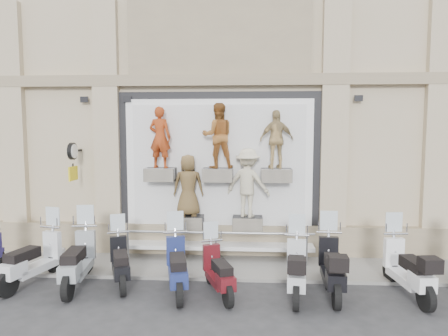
% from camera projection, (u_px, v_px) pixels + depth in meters
% --- Properties ---
extents(ground, '(90.00, 90.00, 0.00)m').
position_uv_depth(ground, '(208.00, 300.00, 8.28)').
color(ground, '#2F2F31').
rests_on(ground, ground).
extents(sidewalk, '(16.00, 2.20, 0.08)m').
position_uv_depth(sidewalk, '(217.00, 264.00, 10.37)').
color(sidewalk, gray).
rests_on(sidewalk, ground).
extents(building, '(14.00, 8.60, 12.00)m').
position_uv_depth(building, '(227.00, 62.00, 14.68)').
color(building, tan).
rests_on(building, ground).
extents(shop_vitrine, '(5.60, 1.03, 4.30)m').
position_uv_depth(shop_vitrine, '(221.00, 172.00, 10.78)').
color(shop_vitrine, black).
rests_on(shop_vitrine, ground).
extents(guard_rail, '(5.06, 0.10, 0.93)m').
position_uv_depth(guard_rail, '(216.00, 249.00, 10.23)').
color(guard_rail, '#9EA0A5').
rests_on(guard_rail, ground).
extents(clock_sign_bracket, '(0.10, 0.80, 1.02)m').
position_uv_depth(clock_sign_bracket, '(73.00, 157.00, 10.71)').
color(clock_sign_bracket, black).
rests_on(clock_sign_bracket, ground).
extents(scooter_b, '(1.08, 2.14, 1.67)m').
position_uv_depth(scooter_b, '(33.00, 249.00, 9.03)').
color(scooter_b, silver).
rests_on(scooter_b, ground).
extents(scooter_c, '(0.90, 2.20, 1.73)m').
position_uv_depth(scooter_c, '(78.00, 249.00, 8.91)').
color(scooter_c, gray).
rests_on(scooter_c, ground).
extents(scooter_d, '(1.19, 1.93, 1.51)m').
position_uv_depth(scooter_d, '(120.00, 252.00, 9.03)').
color(scooter_d, black).
rests_on(scooter_d, ground).
extents(scooter_e, '(1.05, 2.12, 1.65)m').
position_uv_depth(scooter_e, '(177.00, 255.00, 8.59)').
color(scooter_e, navy).
rests_on(scooter_e, ground).
extents(scooter_f, '(1.14, 1.87, 1.46)m').
position_uv_depth(scooter_f, '(218.00, 261.00, 8.46)').
color(scooter_f, '#4C0D12').
rests_on(scooter_f, ground).
extents(scooter_g, '(0.81, 2.05, 1.63)m').
position_uv_depth(scooter_g, '(297.00, 258.00, 8.42)').
color(scooter_g, silver).
rests_on(scooter_g, ground).
extents(scooter_h, '(0.75, 2.11, 1.68)m').
position_uv_depth(scooter_h, '(332.00, 256.00, 8.49)').
color(scooter_h, black).
rests_on(scooter_h, ground).
extents(scooter_i, '(0.81, 2.10, 1.66)m').
position_uv_depth(scooter_i, '(408.00, 258.00, 8.41)').
color(scooter_i, white).
rests_on(scooter_i, ground).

